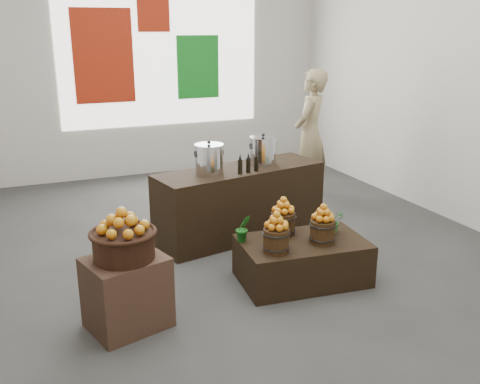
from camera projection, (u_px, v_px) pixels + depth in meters
name	position (u px, v px, depth m)	size (l,w,h in m)	color
ground	(224.00, 251.00, 5.79)	(7.00, 7.00, 0.00)	#373735
back_wall	(142.00, 49.00, 8.29)	(6.00, 0.04, 4.00)	#BCB8AE
back_opening	(161.00, 49.00, 8.38)	(3.20, 0.02, 2.40)	white
deco_red_left	(103.00, 56.00, 8.07)	(0.90, 0.04, 1.40)	#99200B
deco_green_right	(198.00, 67.00, 8.68)	(0.70, 0.04, 1.00)	#12771C
deco_red_upper	(153.00, 15.00, 8.19)	(0.50, 0.04, 0.50)	#99200B
crate	(127.00, 293.00, 4.25)	(0.59, 0.49, 0.59)	#503325
wicker_basket	(124.00, 246.00, 4.13)	(0.48, 0.48, 0.22)	black
apples_in_basket	(122.00, 220.00, 4.07)	(0.37, 0.37, 0.20)	#A82005
display_table	(302.00, 261.00, 5.06)	(1.17, 0.72, 0.41)	black
apple_bucket_front_left	(276.00, 240.00, 4.73)	(0.23, 0.23, 0.22)	#39230F
apples_in_bucket_front_left	(277.00, 220.00, 4.67)	(0.18, 0.18, 0.16)	#A82005
apple_bucket_front_right	(323.00, 231.00, 4.93)	(0.23, 0.23, 0.22)	#39230F
apples_in_bucket_front_right	(323.00, 212.00, 4.88)	(0.18, 0.18, 0.16)	#A82005
apple_bucket_rear	(283.00, 223.00, 5.14)	(0.23, 0.23, 0.22)	#39230F
apples_in_bucket_rear	(283.00, 205.00, 5.08)	(0.18, 0.18, 0.16)	#A82005
herb_garnish_right	(332.00, 221.00, 5.17)	(0.22, 0.19, 0.24)	#115513
herb_garnish_left	(243.00, 228.00, 4.96)	(0.14, 0.11, 0.26)	#115513
counter	(240.00, 202.00, 6.11)	(1.97, 0.63, 0.80)	black
stock_pot_left	(209.00, 160.00, 5.73)	(0.30, 0.30, 0.30)	silver
stock_pot_center	(263.00, 152.00, 6.11)	(0.30, 0.30, 0.30)	silver
oil_cruets	(250.00, 162.00, 5.80)	(0.21, 0.05, 0.22)	black
shopper	(310.00, 134.00, 7.43)	(0.65, 0.43, 1.79)	#928059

